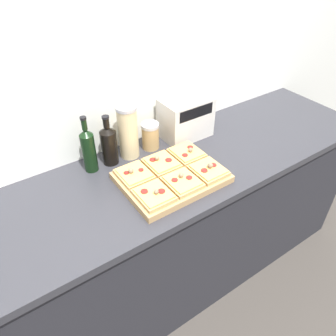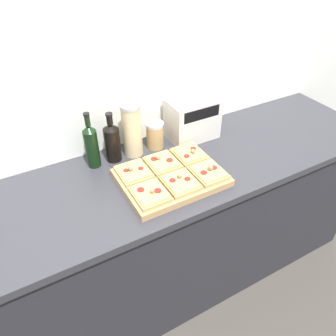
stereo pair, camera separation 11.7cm
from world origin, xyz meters
name	(u,v)px [view 1 (the left image)]	position (x,y,z in m)	size (l,w,h in m)	color
ground_plane	(189,320)	(0.00, 0.00, 0.00)	(12.00, 12.00, 0.00)	#3D3833
wall_back	(119,89)	(0.00, 0.67, 1.25)	(6.00, 0.06, 2.50)	silver
kitchen_counter	(159,236)	(0.00, 0.32, 0.47)	(2.63, 0.67, 0.94)	#232328
cutting_board	(172,177)	(0.03, 0.24, 0.95)	(0.48, 0.36, 0.03)	tan
pizza_slice_back_left	(134,174)	(-0.13, 0.32, 0.98)	(0.14, 0.16, 0.05)	tan
pizza_slice_back_center	(161,163)	(0.03, 0.32, 0.98)	(0.14, 0.16, 0.05)	tan
pizza_slice_back_right	(187,153)	(0.18, 0.32, 0.98)	(0.14, 0.16, 0.05)	tan
pizza_slice_front_left	(154,195)	(-0.13, 0.15, 0.98)	(0.14, 0.16, 0.05)	tan
pizza_slice_front_center	(182,182)	(0.03, 0.15, 0.98)	(0.14, 0.16, 0.05)	tan
pizza_slice_front_right	(208,170)	(0.18, 0.15, 0.98)	(0.14, 0.16, 0.05)	tan
olive_oil_bottle	(89,149)	(-0.26, 0.53, 1.06)	(0.07, 0.07, 0.30)	black
wine_bottle	(109,144)	(-0.15, 0.53, 1.05)	(0.08, 0.08, 0.27)	black
grain_jar_tall	(128,132)	(-0.04, 0.53, 1.08)	(0.10, 0.10, 0.29)	beige
grain_jar_short	(150,136)	(0.09, 0.53, 1.01)	(0.10, 0.10, 0.15)	tan
toaster_oven	(186,118)	(0.32, 0.53, 1.05)	(0.30, 0.18, 0.23)	beige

